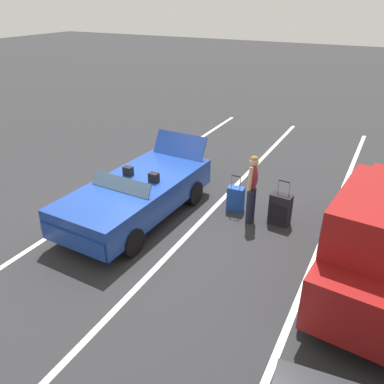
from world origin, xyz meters
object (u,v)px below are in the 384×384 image
convertible_car (131,199)px  suitcase_large_black (280,209)px  traveler_person (252,186)px  suitcase_medium_bright (236,199)px

convertible_car → suitcase_large_black: 3.44m
convertible_car → traveler_person: traveler_person is taller
suitcase_medium_bright → suitcase_large_black: bearing=-100.0°
convertible_car → suitcase_medium_bright: size_ratio=4.40×
suitcase_medium_bright → traveler_person: size_ratio=0.59×
convertible_car → suitcase_medium_bright: bearing=131.8°
suitcase_medium_bright → traveler_person: traveler_person is taller
suitcase_medium_bright → traveler_person: (0.33, 0.51, 0.62)m
traveler_person → suitcase_medium_bright: bearing=-34.9°
convertible_car → traveler_person: size_ratio=2.58×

